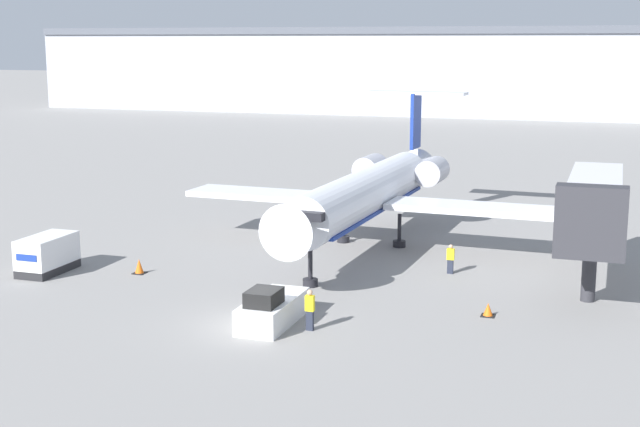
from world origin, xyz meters
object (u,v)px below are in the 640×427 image
worker_near_tug (310,309)px  traffic_cone_right (488,310)px  worker_by_wing (450,258)px  traffic_cone_left (139,267)px  luggage_cart (47,254)px  airplane_main (369,191)px  jet_bridge (594,205)px  pushback_tug (272,309)px

worker_near_tug → traffic_cone_right: worker_near_tug is taller
worker_by_wing → traffic_cone_left: worker_by_wing is taller
worker_by_wing → traffic_cone_right: bearing=-66.6°
luggage_cart → traffic_cone_left: (4.91, 1.42, -0.64)m
airplane_main → jet_bridge: (13.48, -5.72, 0.93)m
traffic_cone_right → worker_near_tug: bearing=-147.4°
worker_near_tug → worker_by_wing: worker_near_tug is taller
pushback_tug → traffic_cone_right: pushback_tug is taller
luggage_cart → worker_by_wing: 22.30m
airplane_main → traffic_cone_right: size_ratio=39.84×
worker_near_tug → jet_bridge: 16.27m
traffic_cone_left → airplane_main: bearing=45.5°
airplane_main → luggage_cart: size_ratio=6.88×
worker_by_wing → traffic_cone_right: worker_by_wing is taller
worker_by_wing → traffic_cone_left: 17.20m
worker_near_tug → traffic_cone_left: (-12.18, 6.29, -0.60)m
traffic_cone_left → luggage_cart: bearing=-163.9°
worker_near_tug → traffic_cone_right: size_ratio=2.94×
worker_near_tug → worker_by_wing: 12.47m
luggage_cart → traffic_cone_left: 5.15m
airplane_main → luggage_cart: (-15.13, -11.81, -2.49)m
airplane_main → traffic_cone_left: bearing=-134.5°
traffic_cone_left → worker_near_tug: bearing=-27.3°
traffic_cone_right → pushback_tug: bearing=-154.8°
pushback_tug → traffic_cone_left: pushback_tug is taller
worker_by_wing → worker_near_tug: bearing=-109.3°
airplane_main → jet_bridge: size_ratio=2.13×
worker_near_tug → worker_by_wing: bearing=70.7°
traffic_cone_right → worker_by_wing: bearing=113.4°
pushback_tug → luggage_cart: (-15.17, 4.54, 0.34)m
pushback_tug → worker_near_tug: bearing=-9.5°
jet_bridge → worker_near_tug: bearing=-136.4°
pushback_tug → airplane_main: bearing=90.1°
jet_bridge → pushback_tug: bearing=-141.7°
pushback_tug → worker_by_wing: bearing=62.2°
luggage_cart → traffic_cone_right: luggage_cart is taller
worker_near_tug → traffic_cone_left: 13.72m
traffic_cone_left → traffic_cone_right: bearing=-4.9°
worker_near_tug → traffic_cone_left: worker_near_tug is taller
pushback_tug → traffic_cone_left: bearing=149.8°
pushback_tug → worker_near_tug: worker_near_tug is taller
worker_near_tug → worker_by_wing: (4.11, 11.77, -0.14)m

